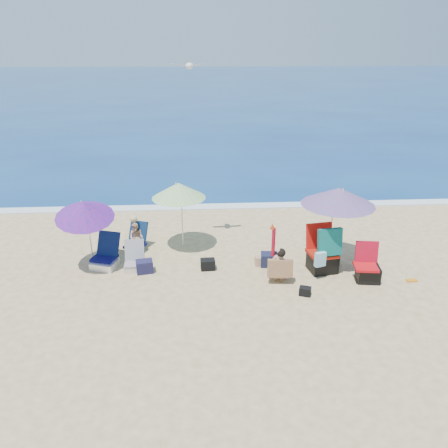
{
  "coord_description": "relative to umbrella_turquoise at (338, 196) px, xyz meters",
  "views": [
    {
      "loc": [
        -0.88,
        -8.71,
        5.15
      ],
      "look_at": [
        -0.3,
        1.0,
        1.1
      ],
      "focal_mm": 35.77,
      "sensor_mm": 36.0,
      "label": 1
    }
  ],
  "objects": [
    {
      "name": "furled_umbrella",
      "position": [
        -1.51,
        -0.13,
        -1.12
      ],
      "size": [
        0.15,
        0.13,
        1.15
      ],
      "color": "#B00C22",
      "rests_on": "ground"
    },
    {
      "name": "chair_navy",
      "position": [
        -5.56,
        0.21,
        -1.55
      ],
      "size": [
        0.74,
        0.89,
        0.78
      ],
      "color": "#0C0C45",
      "rests_on": "ground"
    },
    {
      "name": "person_center",
      "position": [
        -1.47,
        -0.8,
        -1.35
      ],
      "size": [
        0.58,
        0.5,
        0.83
      ],
      "color": "tan",
      "rests_on": "ground"
    },
    {
      "name": "foam",
      "position": [
        -2.37,
        4.15,
        -1.73
      ],
      "size": [
        120.0,
        0.5,
        0.04
      ],
      "color": "white",
      "rests_on": "ground"
    },
    {
      "name": "camp_chair_left",
      "position": [
        0.56,
        -0.87,
        -1.49
      ],
      "size": [
        0.65,
        0.61,
        0.9
      ],
      "color": "red",
      "rests_on": "ground"
    },
    {
      "name": "umbrella_turquoise",
      "position": [
        0.0,
        0.0,
        0.0
      ],
      "size": [
        2.23,
        2.23,
        1.99
      ],
      "color": "white",
      "rests_on": "ground"
    },
    {
      "name": "camp_chair_right",
      "position": [
        -0.35,
        -0.38,
        -1.33
      ],
      "size": [
        0.76,
        0.89,
        1.18
      ],
      "color": "#9F190B",
      "rests_on": "ground"
    },
    {
      "name": "umbrella_blue",
      "position": [
        -5.89,
        0.07,
        -0.23
      ],
      "size": [
        1.66,
        1.7,
        1.86
      ],
      "color": "silver",
      "rests_on": "ground"
    },
    {
      "name": "chair_rainbow",
      "position": [
        -4.84,
        0.01,
        -1.58
      ],
      "size": [
        0.52,
        0.62,
        0.67
      ],
      "color": "#E56D51",
      "rests_on": "ground"
    },
    {
      "name": "umbrella_striped",
      "position": [
        -3.76,
        1.11,
        -0.15
      ],
      "size": [
        1.6,
        1.6,
        1.84
      ],
      "color": "silver",
      "rests_on": "ground"
    },
    {
      "name": "bag_black_a",
      "position": [
        -3.07,
        -0.12,
        -1.63
      ],
      "size": [
        0.36,
        0.27,
        0.25
      ],
      "color": "black",
      "rests_on": "ground"
    },
    {
      "name": "ground",
      "position": [
        -2.37,
        -0.95,
        -1.75
      ],
      "size": [
        120.0,
        120.0,
        0.0
      ],
      "color": "#D8BC84",
      "rests_on": "ground"
    },
    {
      "name": "orange_item",
      "position": [
        1.59,
        -0.98,
        -1.74
      ],
      "size": [
        0.25,
        0.12,
        0.03
      ],
      "color": "orange",
      "rests_on": "ground"
    },
    {
      "name": "bag_navy_b",
      "position": [
        -1.56,
        -0.02,
        -1.59
      ],
      "size": [
        0.46,
        0.37,
        0.32
      ],
      "color": "#171B34",
      "rests_on": "ground"
    },
    {
      "name": "person_left",
      "position": [
        -4.89,
        1.0,
        -1.35
      ],
      "size": [
        0.65,
        0.85,
        0.9
      ],
      "color": "tan",
      "rests_on": "ground"
    },
    {
      "name": "bag_tan",
      "position": [
        -1.78,
        0.01,
        -1.64
      ],
      "size": [
        0.27,
        0.2,
        0.23
      ],
      "color": "tan",
      "rests_on": "ground"
    },
    {
      "name": "bag_black_b",
      "position": [
        -1.0,
        -1.43,
        -1.66
      ],
      "size": [
        0.29,
        0.25,
        0.19
      ],
      "color": "black",
      "rests_on": "ground"
    },
    {
      "name": "seagull",
      "position": [
        -3.4,
        1.32,
        2.82
      ],
      "size": [
        0.84,
        0.4,
        0.15
      ],
      "color": "silver"
    },
    {
      "name": "sea",
      "position": [
        -2.37,
        44.05,
        -1.8
      ],
      "size": [
        120.0,
        80.0,
        0.12
      ],
      "color": "navy",
      "rests_on": "ground"
    },
    {
      "name": "bag_navy_a",
      "position": [
        -4.58,
        -0.18,
        -1.6
      ],
      "size": [
        0.43,
        0.35,
        0.3
      ],
      "color": "#1C1B3B",
      "rests_on": "ground"
    }
  ]
}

